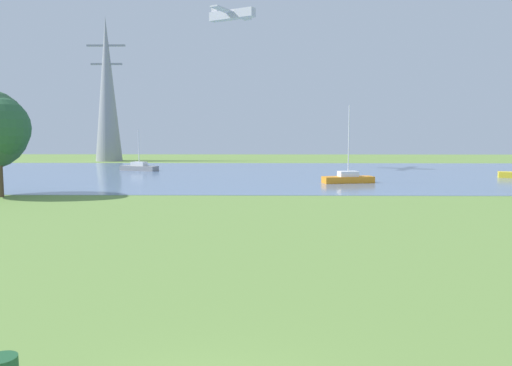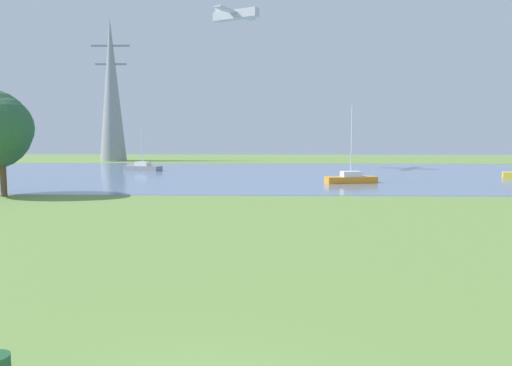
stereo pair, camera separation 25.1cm
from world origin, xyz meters
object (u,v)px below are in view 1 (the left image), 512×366
at_px(sailboat_gray, 139,167).
at_px(light_aircraft, 232,14).
at_px(sailboat_orange, 348,178).
at_px(electricity_pylon, 107,89).

xyz_separation_m(sailboat_gray, light_aircraft, (11.43, 3.97, 19.45)).
distance_m(sailboat_orange, sailboat_gray, 27.84).
height_order(sailboat_orange, sailboat_gray, sailboat_orange).
bearing_deg(sailboat_gray, sailboat_orange, -32.12).
distance_m(sailboat_orange, light_aircraft, 29.62).
xyz_separation_m(sailboat_gray, electricity_pylon, (-10.53, 21.55, 11.49)).
relative_size(sailboat_orange, sailboat_gray, 1.41).
xyz_separation_m(sailboat_orange, sailboat_gray, (-23.58, 14.81, -0.02)).
height_order(electricity_pylon, light_aircraft, electricity_pylon).
distance_m(sailboat_orange, electricity_pylon, 51.15).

